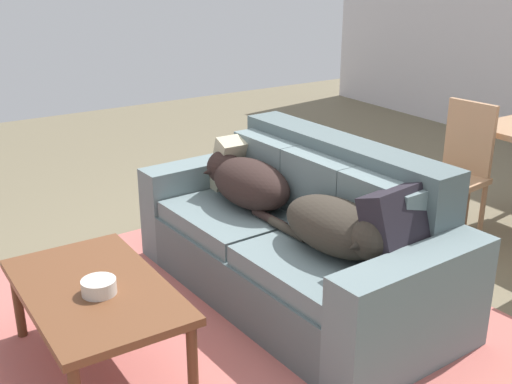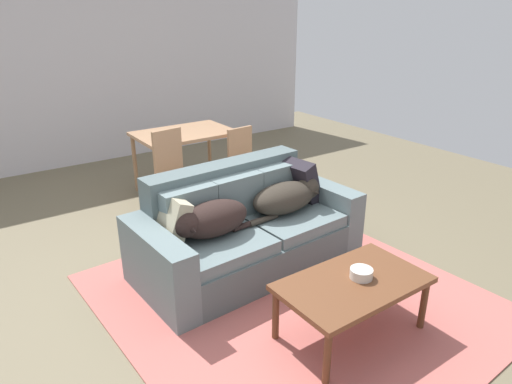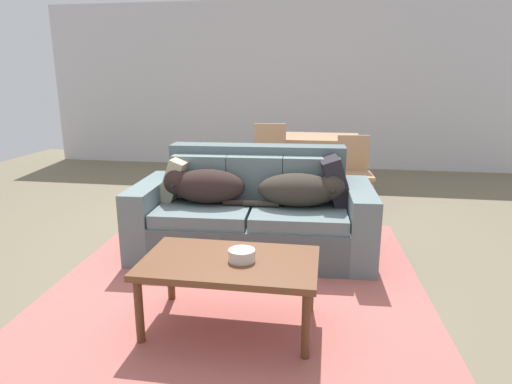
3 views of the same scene
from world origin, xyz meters
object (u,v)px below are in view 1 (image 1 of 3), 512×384
coffee_table (95,296)px  dining_chair_near_left (458,167)px  dog_on_left_cushion (247,181)px  bowl_on_coffee_table (99,287)px  throw_pillow_by_left_arm (241,162)px  throw_pillow_by_right_arm (402,230)px  couch (301,240)px  dog_on_right_cushion (339,228)px

coffee_table → dining_chair_near_left: dining_chair_near_left is taller
dog_on_left_cushion → dining_chair_near_left: size_ratio=0.83×
dog_on_left_cushion → bowl_on_coffee_table: (0.56, -1.15, -0.12)m
coffee_table → throw_pillow_by_left_arm: bearing=120.7°
throw_pillow_by_right_arm → coffee_table: bearing=-114.6°
dining_chair_near_left → couch: bearing=-95.9°
dog_on_right_cushion → throw_pillow_by_left_arm: size_ratio=2.19×
dog_on_left_cushion → coffee_table: size_ratio=0.77×
couch → bowl_on_coffee_table: couch is taller
dog_on_right_cushion → coffee_table: 1.26m
coffee_table → dining_chair_near_left: bearing=92.2°
couch → dining_chair_near_left: bearing=88.4°
throw_pillow_by_left_arm → coffee_table: throw_pillow_by_left_arm is taller
dining_chair_near_left → throw_pillow_by_left_arm: bearing=-123.6°
throw_pillow_by_left_arm → dog_on_right_cushion: bearing=-5.2°
throw_pillow_by_right_arm → coffee_table: size_ratio=0.40×
throw_pillow_by_right_arm → bowl_on_coffee_table: bearing=-112.0°
dog_on_left_cushion → bowl_on_coffee_table: dog_on_left_cushion is taller
couch → dining_chair_near_left: 1.38m
throw_pillow_by_right_arm → dining_chair_near_left: bearing=119.7°
couch → dog_on_left_cushion: size_ratio=2.55×
throw_pillow_by_left_arm → coffee_table: size_ratio=0.36×
couch → coffee_table: size_ratio=1.96×
couch → throw_pillow_by_left_arm: size_ratio=5.40×
throw_pillow_by_right_arm → dog_on_left_cushion: bearing=-169.3°
dog_on_right_cushion → coffee_table: bearing=-109.6°
coffee_table → bowl_on_coffee_table: (0.07, -0.00, 0.08)m
bowl_on_coffee_table → couch: bearing=96.4°
coffee_table → dining_chair_near_left: (-0.10, 2.63, 0.14)m
throw_pillow_by_right_arm → throw_pillow_by_left_arm: bearing=-177.1°
bowl_on_coffee_table → dog_on_left_cushion: bearing=115.8°
dog_on_right_cushion → throw_pillow_by_left_arm: throw_pillow_by_left_arm is taller
throw_pillow_by_right_arm → coffee_table: throw_pillow_by_right_arm is taller
coffee_table → dining_chair_near_left: size_ratio=1.08×
coffee_table → bowl_on_coffee_table: size_ratio=6.53×
dog_on_right_cushion → throw_pillow_by_right_arm: throw_pillow_by_right_arm is taller
dog_on_left_cushion → throw_pillow_by_right_arm: throw_pillow_by_right_arm is taller
dog_on_right_cushion → throw_pillow_by_right_arm: size_ratio=2.00×
throw_pillow_by_left_arm → bowl_on_coffee_table: bearing=-56.9°
couch → bowl_on_coffee_table: bearing=-86.5°
coffee_table → bowl_on_coffee_table: bearing=-0.2°
couch → dog_on_right_cushion: couch is taller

